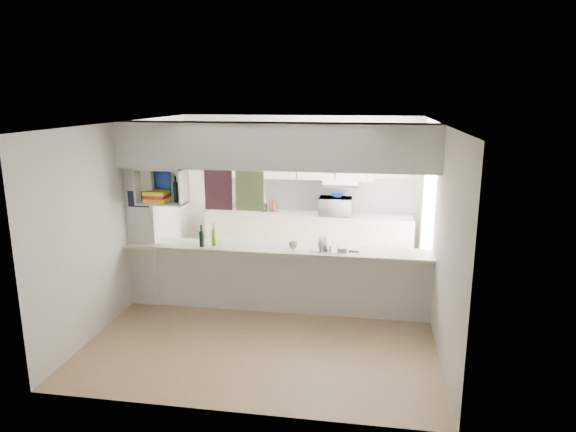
% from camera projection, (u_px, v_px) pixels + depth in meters
% --- Properties ---
extents(floor, '(4.80, 4.80, 0.00)m').
position_uv_depth(floor, '(276.00, 310.00, 7.20)').
color(floor, tan).
rests_on(floor, ground).
extents(ceiling, '(4.80, 4.80, 0.00)m').
position_uv_depth(ceiling, '(275.00, 123.00, 6.60)').
color(ceiling, white).
rests_on(ceiling, wall_back).
extents(wall_back, '(4.20, 0.00, 4.20)m').
position_uv_depth(wall_back, '(300.00, 189.00, 9.21)').
color(wall_back, silver).
rests_on(wall_back, floor).
extents(wall_left, '(0.00, 4.80, 4.80)m').
position_uv_depth(wall_left, '(129.00, 215.00, 7.23)').
color(wall_left, silver).
rests_on(wall_left, floor).
extents(wall_right, '(0.00, 4.80, 4.80)m').
position_uv_depth(wall_right, '(436.00, 227.00, 6.58)').
color(wall_right, silver).
rests_on(wall_right, floor).
extents(servery_partition, '(4.20, 0.50, 2.60)m').
position_uv_depth(servery_partition, '(263.00, 194.00, 6.85)').
color(servery_partition, silver).
rests_on(servery_partition, floor).
extents(cubby_shelf, '(0.65, 0.35, 0.50)m').
position_uv_depth(cubby_shelf, '(162.00, 188.00, 6.99)').
color(cubby_shelf, white).
rests_on(cubby_shelf, bulkhead).
extents(kitchen_run, '(3.60, 0.63, 2.24)m').
position_uv_depth(kitchen_run, '(307.00, 218.00, 9.04)').
color(kitchen_run, beige).
rests_on(kitchen_run, floor).
extents(microwave, '(0.57, 0.39, 0.31)m').
position_uv_depth(microwave, '(336.00, 206.00, 8.83)').
color(microwave, white).
rests_on(microwave, bench_top).
extents(bowl, '(0.23, 0.23, 0.06)m').
position_uv_depth(bowl, '(337.00, 196.00, 8.81)').
color(bowl, '#0D2694').
rests_on(bowl, microwave).
extents(dish_rack, '(0.42, 0.34, 0.20)m').
position_uv_depth(dish_rack, '(327.00, 244.00, 6.85)').
color(dish_rack, silver).
rests_on(dish_rack, breakfast_bar).
extents(cup, '(0.14, 0.14, 0.10)m').
position_uv_depth(cup, '(293.00, 245.00, 6.89)').
color(cup, white).
rests_on(cup, dish_rack).
extents(wine_bottles, '(0.22, 0.15, 0.32)m').
position_uv_depth(wine_bottles, '(208.00, 238.00, 7.04)').
color(wine_bottles, black).
rests_on(wine_bottles, breakfast_bar).
extents(plastic_tubs, '(0.49, 0.22, 0.07)m').
position_uv_depth(plastic_tubs, '(334.00, 248.00, 6.86)').
color(plastic_tubs, silver).
rests_on(plastic_tubs, breakfast_bar).
extents(utensil_jar, '(0.11, 0.11, 0.15)m').
position_uv_depth(utensil_jar, '(264.00, 207.00, 9.13)').
color(utensil_jar, black).
rests_on(utensil_jar, bench_top).
extents(knife_block, '(0.11, 0.10, 0.18)m').
position_uv_depth(knife_block, '(272.00, 206.00, 9.13)').
color(knife_block, brown).
rests_on(knife_block, bench_top).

